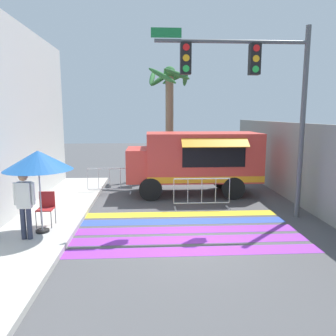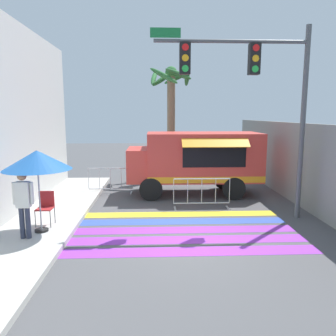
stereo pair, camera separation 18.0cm
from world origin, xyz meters
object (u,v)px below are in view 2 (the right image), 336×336
at_px(palm_tree, 171,104).
at_px(vendor_person, 23,200).
at_px(patio_umbrella, 37,160).
at_px(barricade_front, 202,194).
at_px(barricade_side, 110,181).
at_px(traffic_signal_pole, 255,83).
at_px(folding_chair, 46,205).
at_px(food_truck, 193,158).

bearing_deg(palm_tree, vendor_person, -115.67).
bearing_deg(patio_umbrella, barricade_front, 27.76).
relative_size(patio_umbrella, palm_tree, 0.39).
bearing_deg(vendor_person, patio_umbrella, 77.86).
bearing_deg(palm_tree, barricade_front, -81.92).
bearing_deg(barricade_side, traffic_signal_pole, -36.08).
distance_m(patio_umbrella, folding_chair, 1.50).
distance_m(folding_chair, barricade_front, 5.19).
relative_size(traffic_signal_pole, palm_tree, 1.04).
height_order(traffic_signal_pole, barricade_front, traffic_signal_pole).
height_order(traffic_signal_pole, barricade_side, traffic_signal_pole).
height_order(traffic_signal_pole, patio_umbrella, traffic_signal_pole).
relative_size(patio_umbrella, vendor_person, 1.27).
bearing_deg(food_truck, folding_chair, -139.53).
bearing_deg(barricade_side, vendor_person, -105.12).
xyz_separation_m(food_truck, barricade_front, (0.07, -2.14, -0.98)).
height_order(patio_umbrella, barricade_front, patio_umbrella).
height_order(patio_umbrella, palm_tree, palm_tree).
xyz_separation_m(patio_umbrella, barricade_front, (4.77, 2.51, -1.57)).
bearing_deg(barricade_front, folding_chair, -158.30).
bearing_deg(palm_tree, barricade_side, -129.69).
bearing_deg(traffic_signal_pole, food_truck, 113.93).
bearing_deg(food_truck, barricade_front, -88.19).
bearing_deg(food_truck, palm_tree, 101.74).
height_order(folding_chair, barricade_front, folding_chair).
relative_size(patio_umbrella, barricade_side, 1.20).
bearing_deg(barricade_side, folding_chair, -106.47).
bearing_deg(traffic_signal_pole, folding_chair, -172.92).
bearing_deg(palm_tree, folding_chair, -117.70).
height_order(traffic_signal_pole, vendor_person, traffic_signal_pole).
relative_size(traffic_signal_pole, barricade_side, 3.19).
height_order(food_truck, palm_tree, palm_tree).
bearing_deg(palm_tree, traffic_signal_pole, -72.22).
xyz_separation_m(folding_chair, barricade_side, (1.29, 4.36, -0.19)).
bearing_deg(vendor_person, traffic_signal_pole, 29.33).
xyz_separation_m(vendor_person, barricade_side, (1.47, 5.45, -0.61)).
distance_m(food_truck, patio_umbrella, 6.64).
relative_size(barricade_side, palm_tree, 0.33).
relative_size(folding_chair, barricade_front, 0.48).
relative_size(food_truck, barricade_side, 2.89).
distance_m(traffic_signal_pole, palm_tree, 7.22).
relative_size(vendor_person, barricade_front, 0.87).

